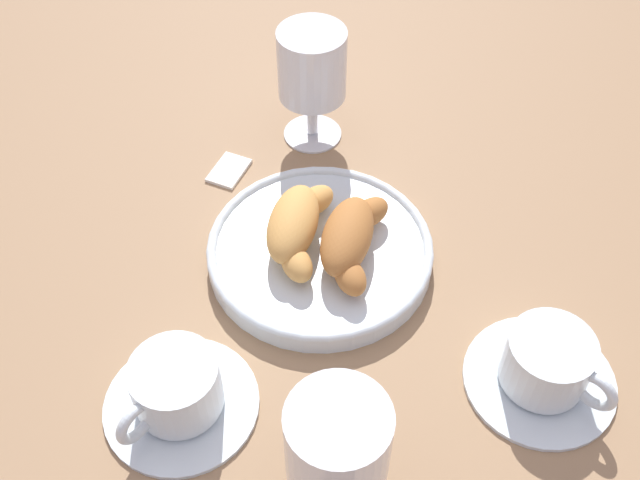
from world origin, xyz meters
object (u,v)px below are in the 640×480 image
at_px(juice_glass_right, 312,69).
at_px(croissant_small, 350,237).
at_px(croissant_large, 296,225).
at_px(pastry_plate, 320,251).
at_px(juice_glass_left, 337,449).
at_px(coffee_cup_far, 546,367).
at_px(sugar_packet, 229,169).
at_px(coffee_cup_near, 177,392).

bearing_deg(juice_glass_right, croissant_small, 18.33).
bearing_deg(croissant_large, pastry_plate, 80.66).
bearing_deg(pastry_plate, juice_glass_left, 10.33).
distance_m(croissant_large, croissant_small, 0.06).
distance_m(coffee_cup_far, juice_glass_left, 0.22).
bearing_deg(juice_glass_left, juice_glass_right, -169.76).
bearing_deg(pastry_plate, sugar_packet, -133.76).
bearing_deg(sugar_packet, pastry_plate, 62.22).
relative_size(croissant_large, juice_glass_left, 0.98).
distance_m(croissant_small, juice_glass_left, 0.25).
relative_size(croissant_small, sugar_packet, 2.72).
distance_m(coffee_cup_near, sugar_packet, 0.30).
xyz_separation_m(coffee_cup_near, sugar_packet, (-0.30, -0.02, -0.02)).
height_order(coffee_cup_near, juice_glass_right, juice_glass_right).
bearing_deg(coffee_cup_near, juice_glass_left, 65.45).
relative_size(croissant_small, coffee_cup_near, 1.00).
bearing_deg(juice_glass_left, croissant_large, -164.62).
bearing_deg(croissant_small, juice_glass_right, -161.67).
bearing_deg(croissant_large, coffee_cup_near, -21.96).
bearing_deg(croissant_small, coffee_cup_far, 58.78).
bearing_deg(sugar_packet, juice_glass_right, 147.53).
xyz_separation_m(croissant_large, croissant_small, (0.01, 0.05, 0.00)).
bearing_deg(juice_glass_left, croissant_small, -176.52).
relative_size(croissant_large, sugar_packet, 2.74).
relative_size(croissant_small, coffee_cup_far, 1.00).
bearing_deg(juice_glass_left, sugar_packet, -155.61).
bearing_deg(juice_glass_right, juice_glass_left, 10.24).
relative_size(coffee_cup_far, juice_glass_left, 0.97).
distance_m(croissant_large, coffee_cup_near, 0.20).
xyz_separation_m(croissant_large, juice_glass_right, (-0.18, -0.01, 0.05)).
bearing_deg(coffee_cup_near, pastry_plate, 151.44).
height_order(pastry_plate, croissant_large, croissant_large).
height_order(pastry_plate, sugar_packet, pastry_plate).
xyz_separation_m(pastry_plate, croissant_small, (0.00, 0.03, 0.03)).
relative_size(pastry_plate, croissant_large, 1.66).
height_order(croissant_large, juice_glass_right, juice_glass_right).
bearing_deg(coffee_cup_near, juice_glass_right, 170.03).
bearing_deg(juice_glass_right, croissant_large, 3.00).
relative_size(pastry_plate, coffee_cup_far, 1.67).
height_order(coffee_cup_near, coffee_cup_far, same).
distance_m(pastry_plate, croissant_large, 0.04).
height_order(juice_glass_left, sugar_packet, juice_glass_left).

